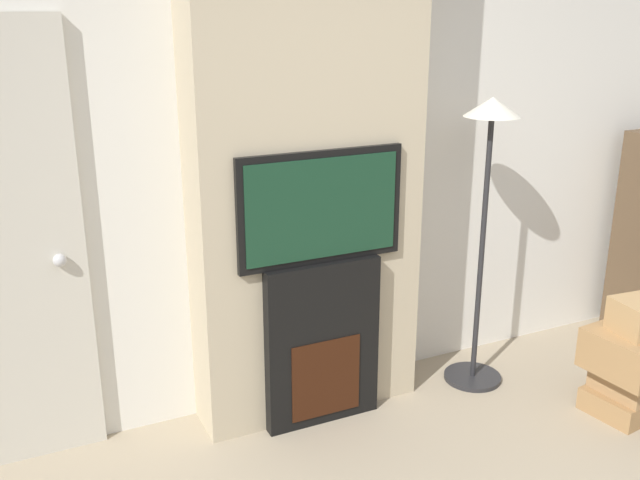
# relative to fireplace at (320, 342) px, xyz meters

# --- Properties ---
(wall_back) EXTENTS (6.00, 0.06, 2.70)m
(wall_back) POSITION_rel_fireplace_xyz_m (0.00, 0.34, 0.92)
(wall_back) COLOR silver
(wall_back) RESTS_ON ground_plane
(chimney_breast) EXTENTS (1.16, 0.30, 2.70)m
(chimney_breast) POSITION_rel_fireplace_xyz_m (0.00, 0.15, 0.92)
(chimney_breast) COLOR #BCAD8E
(chimney_breast) RESTS_ON ground_plane
(fireplace) EXTENTS (0.60, 0.15, 0.86)m
(fireplace) POSITION_rel_fireplace_xyz_m (0.00, 0.00, 0.00)
(fireplace) COLOR black
(fireplace) RESTS_ON ground_plane
(television) EXTENTS (0.85, 0.07, 0.55)m
(television) POSITION_rel_fireplace_xyz_m (0.00, -0.00, 0.71)
(television) COLOR black
(television) RESTS_ON fireplace
(floor_lamp) EXTENTS (0.32, 0.32, 1.61)m
(floor_lamp) POSITION_rel_fireplace_xyz_m (0.96, -0.02, 0.73)
(floor_lamp) COLOR #262628
(floor_lamp) RESTS_ON ground_plane
(box_stack) EXTENTS (0.46, 0.42, 0.64)m
(box_stack) POSITION_rel_fireplace_xyz_m (1.49, -0.66, -0.12)
(box_stack) COLOR #A37A4C
(box_stack) RESTS_ON ground_plane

